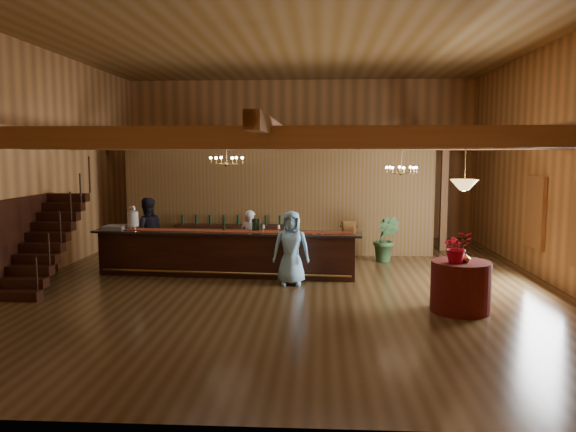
# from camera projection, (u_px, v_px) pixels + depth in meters

# --- Properties ---
(floor) EXTENTS (14.00, 14.00, 0.00)m
(floor) POSITION_uv_depth(u_px,v_px,m) (289.00, 281.00, 13.10)
(floor) COLOR #4E371F
(floor) RESTS_ON ground
(ceiling) EXTENTS (14.00, 14.00, 0.00)m
(ceiling) POSITION_uv_depth(u_px,v_px,m) (289.00, 39.00, 12.48)
(ceiling) COLOR brown
(ceiling) RESTS_ON wall_back
(wall_back) EXTENTS (12.00, 0.10, 5.50)m
(wall_back) POSITION_uv_depth(u_px,v_px,m) (300.00, 159.00, 19.73)
(wall_back) COLOR #B87B3F
(wall_back) RESTS_ON floor
(wall_front) EXTENTS (12.00, 0.10, 5.50)m
(wall_front) POSITION_uv_depth(u_px,v_px,m) (251.00, 176.00, 5.85)
(wall_front) COLOR #B87B3F
(wall_front) RESTS_ON floor
(wall_left) EXTENTS (0.10, 14.00, 5.50)m
(wall_left) POSITION_uv_depth(u_px,v_px,m) (33.00, 163.00, 13.13)
(wall_left) COLOR #B87B3F
(wall_left) RESTS_ON floor
(wall_right) EXTENTS (0.10, 14.00, 5.50)m
(wall_right) POSITION_uv_depth(u_px,v_px,m) (558.00, 164.00, 12.45)
(wall_right) COLOR #B87B3F
(wall_right) RESTS_ON floor
(beam_grid) EXTENTS (11.90, 13.90, 0.39)m
(beam_grid) POSITION_uv_depth(u_px,v_px,m) (290.00, 142.00, 13.24)
(beam_grid) COLOR olive
(beam_grid) RESTS_ON wall_left
(support_posts) EXTENTS (9.20, 10.20, 3.20)m
(support_posts) POSITION_uv_depth(u_px,v_px,m) (287.00, 216.00, 12.42)
(support_posts) COLOR olive
(support_posts) RESTS_ON floor
(partition_wall) EXTENTS (9.00, 0.18, 3.10)m
(partition_wall) POSITION_uv_depth(u_px,v_px,m) (278.00, 202.00, 16.43)
(partition_wall) COLOR brown
(partition_wall) RESTS_ON floor
(window_right_back) EXTENTS (0.12, 1.05, 1.75)m
(window_right_back) POSITION_uv_depth(u_px,v_px,m) (536.00, 212.00, 13.58)
(window_right_back) COLOR white
(window_right_back) RESTS_ON wall_right
(staircase) EXTENTS (1.00, 2.80, 2.00)m
(staircase) POSITION_uv_depth(u_px,v_px,m) (44.00, 242.00, 12.56)
(staircase) COLOR black
(staircase) RESTS_ON floor
(backroom_boxes) EXTENTS (4.10, 0.60, 1.10)m
(backroom_boxes) POSITION_uv_depth(u_px,v_px,m) (289.00, 228.00, 18.51)
(backroom_boxes) COLOR black
(backroom_boxes) RESTS_ON floor
(tasting_bar) EXTENTS (6.60, 1.31, 1.11)m
(tasting_bar) POSITION_uv_depth(u_px,v_px,m) (226.00, 253.00, 13.67)
(tasting_bar) COLOR black
(tasting_bar) RESTS_ON floor
(beverage_dispenser) EXTENTS (0.26, 0.26, 0.60)m
(beverage_dispenser) POSITION_uv_depth(u_px,v_px,m) (133.00, 218.00, 13.93)
(beverage_dispenser) COLOR silver
(beverage_dispenser) RESTS_ON tasting_bar
(glass_rack_tray) EXTENTS (0.50, 0.50, 0.10)m
(glass_rack_tray) POSITION_uv_depth(u_px,v_px,m) (115.00, 227.00, 13.91)
(glass_rack_tray) COLOR gray
(glass_rack_tray) RESTS_ON tasting_bar
(raffle_drum) EXTENTS (0.34, 0.24, 0.30)m
(raffle_drum) POSITION_uv_depth(u_px,v_px,m) (349.00, 226.00, 13.15)
(raffle_drum) COLOR #9E6D2C
(raffle_drum) RESTS_ON tasting_bar
(bar_bottle_0) EXTENTS (0.07, 0.07, 0.30)m
(bar_bottle_0) POSITION_uv_depth(u_px,v_px,m) (224.00, 224.00, 13.72)
(bar_bottle_0) COLOR black
(bar_bottle_0) RESTS_ON tasting_bar
(bar_bottle_1) EXTENTS (0.07, 0.07, 0.30)m
(bar_bottle_1) POSITION_uv_depth(u_px,v_px,m) (254.00, 225.00, 13.63)
(bar_bottle_1) COLOR black
(bar_bottle_1) RESTS_ON tasting_bar
(bar_bottle_2) EXTENTS (0.07, 0.07, 0.30)m
(bar_bottle_2) POSITION_uv_depth(u_px,v_px,m) (255.00, 225.00, 13.62)
(bar_bottle_2) COLOR black
(bar_bottle_2) RESTS_ON tasting_bar
(bar_bottle_3) EXTENTS (0.07, 0.07, 0.30)m
(bar_bottle_3) POSITION_uv_depth(u_px,v_px,m) (259.00, 225.00, 13.61)
(bar_bottle_3) COLOR black
(bar_bottle_3) RESTS_ON tasting_bar
(backbar_shelf) EXTENTS (3.24, 0.55, 0.91)m
(backbar_shelf) POSITION_uv_depth(u_px,v_px,m) (231.00, 240.00, 16.30)
(backbar_shelf) COLOR black
(backbar_shelf) RESTS_ON floor
(round_table) EXTENTS (1.11, 1.11, 0.96)m
(round_table) POSITION_uv_depth(u_px,v_px,m) (461.00, 287.00, 10.58)
(round_table) COLOR #46120E
(round_table) RESTS_ON floor
(chandelier_left) EXTENTS (0.80, 0.80, 0.54)m
(chandelier_left) POSITION_uv_depth(u_px,v_px,m) (227.00, 160.00, 13.44)
(chandelier_left) COLOR #AB8946
(chandelier_left) RESTS_ON beam_grid
(chandelier_right) EXTENTS (0.80, 0.80, 0.80)m
(chandelier_right) POSITION_uv_depth(u_px,v_px,m) (401.00, 169.00, 14.56)
(chandelier_right) COLOR #AB8946
(chandelier_right) RESTS_ON beam_grid
(pendant_lamp) EXTENTS (0.52, 0.52, 0.90)m
(pendant_lamp) POSITION_uv_depth(u_px,v_px,m) (464.00, 185.00, 10.36)
(pendant_lamp) COLOR #AB8946
(pendant_lamp) RESTS_ON beam_grid
(bartender) EXTENTS (0.66, 0.55, 1.55)m
(bartender) POSITION_uv_depth(u_px,v_px,m) (250.00, 240.00, 14.30)
(bartender) COLOR silver
(bartender) RESTS_ON floor
(staff_second) EXTENTS (1.09, 0.98, 1.84)m
(staff_second) POSITION_uv_depth(u_px,v_px,m) (147.00, 233.00, 14.56)
(staff_second) COLOR black
(staff_second) RESTS_ON floor
(guest) EXTENTS (0.83, 0.55, 1.69)m
(guest) POSITION_uv_depth(u_px,v_px,m) (291.00, 248.00, 12.70)
(guest) COLOR #84C1EC
(guest) RESTS_ON floor
(floor_plant) EXTENTS (0.87, 0.79, 1.28)m
(floor_plant) POSITION_uv_depth(u_px,v_px,m) (386.00, 239.00, 15.36)
(floor_plant) COLOR #2A4A24
(floor_plant) RESTS_ON floor
(table_flowers) EXTENTS (0.59, 0.52, 0.60)m
(table_flowers) POSITION_uv_depth(u_px,v_px,m) (457.00, 247.00, 10.36)
(table_flowers) COLOR #B10A24
(table_flowers) RESTS_ON round_table
(table_vase) EXTENTS (0.17, 0.17, 0.28)m
(table_vase) POSITION_uv_depth(u_px,v_px,m) (466.00, 255.00, 10.41)
(table_vase) COLOR #AB8946
(table_vase) RESTS_ON round_table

